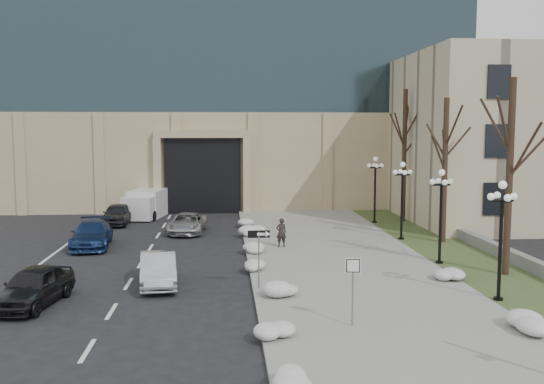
{
  "coord_description": "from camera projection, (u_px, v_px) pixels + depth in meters",
  "views": [
    {
      "loc": [
        -2.3,
        -16.21,
        6.75
      ],
      "look_at": [
        0.14,
        14.51,
        3.5
      ],
      "focal_mm": 40.0,
      "sensor_mm": 36.0,
      "label": 1
    }
  ],
  "objects": [
    {
      "name": "box_truck",
      "position": [
        149.0,
        203.0,
        46.58
      ],
      "size": [
        3.32,
        6.82,
        2.08
      ],
      "rotation": [
        0.0,
        0.0,
        -0.17
      ],
      "color": "silver",
      "rests_on": "ground"
    },
    {
      "name": "snow_clump_h",
      "position": [
        534.0,
        325.0,
        19.96
      ],
      "size": [
        1.1,
        1.6,
        0.36
      ],
      "primitive_type": "ellipsoid",
      "color": "silver",
      "rests_on": "sidewalk"
    },
    {
      "name": "tree_mid",
      "position": [
        445.0,
        150.0,
        35.05
      ],
      "size": [
        3.2,
        3.2,
        8.5
      ],
      "color": "black",
      "rests_on": "ground"
    },
    {
      "name": "sidewalk",
      "position": [
        338.0,
        259.0,
        31.11
      ],
      "size": [
        9.0,
        40.0,
        0.12
      ],
      "primitive_type": "cube",
      "color": "gray",
      "rests_on": "ground"
    },
    {
      "name": "office_tower",
      "position": [
        226.0,
        5.0,
        58.07
      ],
      "size": [
        40.0,
        24.7,
        36.0
      ],
      "color": "tan",
      "rests_on": "ground"
    },
    {
      "name": "snow_clump_b",
      "position": [
        274.0,
        333.0,
        19.19
      ],
      "size": [
        1.1,
        1.6,
        0.36
      ],
      "primitive_type": "ellipsoid",
      "color": "silver",
      "rests_on": "sidewalk"
    },
    {
      "name": "one_way_sign",
      "position": [
        263.0,
        241.0,
        24.92
      ],
      "size": [
        0.95,
        0.25,
        2.57
      ],
      "rotation": [
        0.0,
        0.0,
        0.0
      ],
      "color": "slate",
      "rests_on": "ground"
    },
    {
      "name": "lamppost_b",
      "position": [
        441.0,
        204.0,
        29.68
      ],
      "size": [
        1.18,
        1.18,
        4.76
      ],
      "color": "black",
      "rests_on": "ground"
    },
    {
      "name": "lamppost_c",
      "position": [
        402.0,
        190.0,
        36.12
      ],
      "size": [
        1.18,
        1.18,
        4.76
      ],
      "color": "black",
      "rests_on": "ground"
    },
    {
      "name": "lamppost_d",
      "position": [
        375.0,
        181.0,
        42.57
      ],
      "size": [
        1.18,
        1.18,
        4.76
      ],
      "color": "black",
      "rests_on": "ground"
    },
    {
      "name": "stone_wall",
      "position": [
        482.0,
        244.0,
        33.73
      ],
      "size": [
        0.5,
        30.0,
        0.7
      ],
      "primitive_type": "cube",
      "color": "slate",
      "rests_on": "ground"
    },
    {
      "name": "curb",
      "position": [
        250.0,
        260.0,
        30.75
      ],
      "size": [
        0.3,
        40.0,
        0.14
      ],
      "primitive_type": "cube",
      "color": "gray",
      "rests_on": "ground"
    },
    {
      "name": "snow_clump_g",
      "position": [
        245.0,
        222.0,
        41.7
      ],
      "size": [
        1.1,
        1.6,
        0.36
      ],
      "primitive_type": "ellipsoid",
      "color": "silver",
      "rests_on": "sidewalk"
    },
    {
      "name": "snow_clump_c",
      "position": [
        276.0,
        295.0,
        23.53
      ],
      "size": [
        1.1,
        1.6,
        0.36
      ],
      "primitive_type": "ellipsoid",
      "color": "silver",
      "rests_on": "sidewalk"
    },
    {
      "name": "car_d",
      "position": [
        187.0,
        223.0,
        39.08
      ],
      "size": [
        2.5,
        4.79,
        1.29
      ],
      "primitive_type": "imported",
      "rotation": [
        0.0,
        0.0,
        -0.08
      ],
      "color": "#B5B5B5",
      "rests_on": "ground"
    },
    {
      "name": "snow_clump_e",
      "position": [
        251.0,
        249.0,
        32.49
      ],
      "size": [
        1.1,
        1.6,
        0.36
      ],
      "primitive_type": "ellipsoid",
      "color": "silver",
      "rests_on": "sidewalk"
    },
    {
      "name": "car_c",
      "position": [
        92.0,
        234.0,
        34.43
      ],
      "size": [
        2.53,
        5.25,
        1.47
      ],
      "primitive_type": "imported",
      "rotation": [
        0.0,
        0.0,
        0.09
      ],
      "color": "navy",
      "rests_on": "ground"
    },
    {
      "name": "keep_sign",
      "position": [
        353.0,
        277.0,
        20.22
      ],
      "size": [
        0.53,
        0.11,
        2.45
      ],
      "rotation": [
        0.0,
        0.0,
        -0.12
      ],
      "color": "slate",
      "rests_on": "ground"
    },
    {
      "name": "pedestrian",
      "position": [
        281.0,
        233.0,
        33.94
      ],
      "size": [
        0.65,
        0.48,
        1.61
      ],
      "primitive_type": "imported",
      "rotation": [
        0.0,
        0.0,
        3.31
      ],
      "color": "black",
      "rests_on": "sidewalk"
    },
    {
      "name": "lamppost_a",
      "position": [
        501.0,
        224.0,
        23.24
      ],
      "size": [
        1.18,
        1.18,
        4.76
      ],
      "color": "black",
      "rests_on": "ground"
    },
    {
      "name": "tree_far",
      "position": [
        405.0,
        137.0,
        42.91
      ],
      "size": [
        3.2,
        3.2,
        9.5
      ],
      "color": "black",
      "rests_on": "ground"
    },
    {
      "name": "tree_near",
      "position": [
        510.0,
        149.0,
        27.09
      ],
      "size": [
        3.2,
        3.2,
        9.0
      ],
      "color": "black",
      "rests_on": "ground"
    },
    {
      "name": "grass_strip",
      "position": [
        461.0,
        257.0,
        31.62
      ],
      "size": [
        4.0,
        40.0,
        0.1
      ],
      "primitive_type": "cube",
      "color": "#384723",
      "rests_on": "ground"
    },
    {
      "name": "car_e",
      "position": [
        117.0,
        214.0,
        42.52
      ],
      "size": [
        1.86,
        4.41,
        1.49
      ],
      "primitive_type": "imported",
      "rotation": [
        0.0,
        0.0,
        -0.02
      ],
      "color": "#29292D",
      "rests_on": "ground"
    },
    {
      "name": "snow_clump_f",
      "position": [
        254.0,
        232.0,
        37.65
      ],
      "size": [
        1.1,
        1.6,
        0.36
      ],
      "primitive_type": "ellipsoid",
      "color": "silver",
      "rests_on": "sidewalk"
    },
    {
      "name": "car_b",
      "position": [
        158.0,
        270.0,
        26.01
      ],
      "size": [
        1.95,
        4.39,
        1.4
      ],
      "primitive_type": "imported",
      "rotation": [
        0.0,
        0.0,
        0.11
      ],
      "color": "#B8BCC1",
      "rests_on": "ground"
    },
    {
      "name": "snow_clump_d",
      "position": [
        258.0,
        269.0,
        27.94
      ],
      "size": [
        1.1,
        1.6,
        0.36
      ],
      "primitive_type": "ellipsoid",
      "color": "silver",
      "rests_on": "sidewalk"
    },
    {
      "name": "snow_clump_i",
      "position": [
        450.0,
        276.0,
        26.57
      ],
      "size": [
        1.1,
        1.6,
        0.36
      ],
      "primitive_type": "ellipsoid",
      "color": "silver",
      "rests_on": "sidewalk"
    },
    {
      "name": "ground",
      "position": [
        308.0,
        370.0,
        16.96
      ],
      "size": [
        160.0,
        160.0,
        0.0
      ],
      "primitive_type": "plane",
      "color": "black",
      "rests_on": "ground"
    },
    {
      "name": "car_a",
      "position": [
        33.0,
        286.0,
        23.07
      ],
      "size": [
        2.51,
        4.63,
        1.5
      ],
      "primitive_type": "imported",
      "rotation": [
        0.0,
        0.0,
        -0.18
      ],
      "color": "black",
      "rests_on": "ground"
    }
  ]
}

